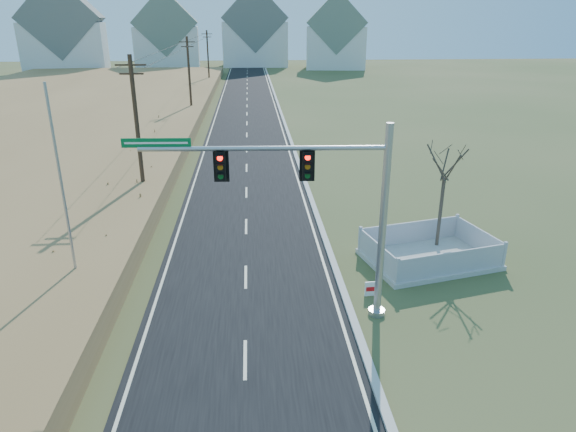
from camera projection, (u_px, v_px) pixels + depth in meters
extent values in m
plane|color=#3C4B24|center=(245.00, 328.00, 19.44)|extent=(260.00, 260.00, 0.00)
cube|color=black|center=(247.00, 109.00, 65.92)|extent=(8.00, 180.00, 0.06)
cube|color=#B2AFA8|center=(279.00, 108.00, 66.18)|extent=(0.30, 180.00, 0.18)
cube|color=#9D7747|center=(22.00, 121.00, 54.76)|extent=(38.00, 110.00, 1.30)
cylinder|color=#422D1E|center=(138.00, 131.00, 31.32)|extent=(0.26, 0.26, 9.00)
cube|color=#422D1E|center=(131.00, 65.00, 29.91)|extent=(1.80, 0.10, 0.10)
cube|color=#422D1E|center=(131.00, 74.00, 30.09)|extent=(1.40, 0.10, 0.10)
cylinder|color=#422D1E|center=(189.00, 77.00, 59.21)|extent=(0.26, 0.26, 9.00)
cube|color=#422D1E|center=(187.00, 42.00, 57.80)|extent=(1.80, 0.10, 0.10)
cube|color=#422D1E|center=(187.00, 47.00, 57.98)|extent=(1.40, 0.10, 0.10)
cylinder|color=#422D1E|center=(208.00, 58.00, 87.10)|extent=(0.26, 0.26, 9.00)
cube|color=#422D1E|center=(207.00, 34.00, 85.69)|extent=(1.80, 0.10, 0.10)
cube|color=#422D1E|center=(207.00, 37.00, 85.87)|extent=(1.40, 0.10, 0.10)
cube|color=white|center=(66.00, 48.00, 108.01)|extent=(17.38, 13.12, 10.00)
cube|color=slate|center=(61.00, 18.00, 105.87)|extent=(17.69, 13.38, 16.29)
cube|color=white|center=(168.00, 48.00, 116.99)|extent=(14.66, 10.95, 9.00)
cube|color=slate|center=(166.00, 22.00, 115.04)|extent=(14.93, 11.17, 14.26)
cube|color=white|center=(255.00, 44.00, 121.90)|extent=(15.00, 10.00, 10.00)
cube|color=slate|center=(255.00, 18.00, 119.76)|extent=(15.27, 10.20, 15.27)
cube|color=white|center=(335.00, 48.00, 115.87)|extent=(13.87, 10.31, 9.00)
cube|color=slate|center=(336.00, 22.00, 113.92)|extent=(14.12, 10.51, 13.24)
cylinder|color=#9EA0A5|center=(377.00, 312.00, 20.31)|extent=(0.65, 0.65, 0.22)
cylinder|color=#9EA0A5|center=(383.00, 225.00, 18.97)|extent=(0.28, 0.28, 7.62)
cylinder|color=#9EA0A5|center=(264.00, 148.00, 17.80)|extent=(8.71, 0.58, 0.17)
cube|color=black|center=(307.00, 165.00, 18.06)|extent=(0.35, 0.30, 1.05)
cube|color=black|center=(221.00, 166.00, 17.99)|extent=(0.35, 0.30, 1.05)
cube|color=#05602B|center=(156.00, 143.00, 17.63)|extent=(2.39, 0.15, 0.33)
cube|color=#B7B5AD|center=(428.00, 259.00, 24.72)|extent=(6.61, 5.26, 0.22)
cube|color=#AEAEB3|center=(452.00, 263.00, 22.84)|extent=(5.40, 1.39, 1.11)
cube|color=#AEAEB3|center=(410.00, 232.00, 26.12)|extent=(5.40, 1.39, 1.11)
cube|color=#AEAEB3|center=(377.00, 254.00, 23.69)|extent=(0.95, 3.60, 1.11)
cube|color=#AEAEB3|center=(478.00, 239.00, 25.27)|extent=(0.95, 3.60, 1.11)
cube|color=white|center=(371.00, 289.00, 21.54)|extent=(0.53, 0.09, 0.66)
cube|color=red|center=(371.00, 289.00, 21.51)|extent=(0.43, 0.05, 0.19)
cylinder|color=#B7B5AD|center=(80.00, 294.00, 21.68)|extent=(0.40, 0.40, 0.18)
cylinder|color=#9EA0A5|center=(64.00, 197.00, 20.11)|extent=(0.11, 0.11, 8.82)
cylinder|color=#4C3F33|center=(440.00, 214.00, 25.41)|extent=(0.17, 0.17, 3.78)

